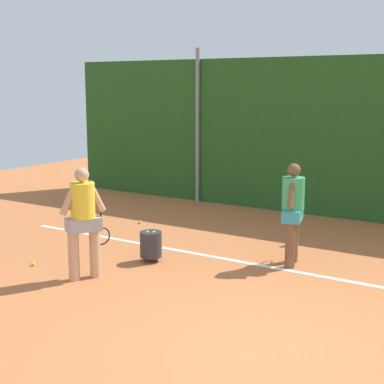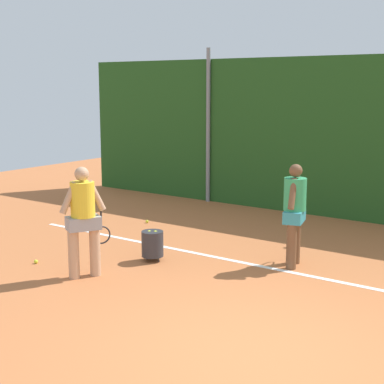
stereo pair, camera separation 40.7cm
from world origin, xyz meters
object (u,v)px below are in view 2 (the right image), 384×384
object	(u,v)px
player_foreground_near	(83,216)
tennis_ball_0	(147,221)
player_midcourt	(295,210)
ball_hopper	(152,244)
tennis_ball_5	(36,262)

from	to	relation	value
player_foreground_near	tennis_ball_0	bearing A→B (deg)	53.26
player_midcourt	ball_hopper	bearing A→B (deg)	104.01
tennis_ball_0	tennis_ball_5	distance (m)	3.24
tennis_ball_0	ball_hopper	bearing A→B (deg)	-48.42
ball_hopper	tennis_ball_0	world-z (taller)	ball_hopper
ball_hopper	tennis_ball_0	xyz separation A→B (m)	(-1.78, 2.01, -0.26)
player_foreground_near	tennis_ball_0	size ratio (longest dim) A/B	25.40
tennis_ball_0	tennis_ball_5	size ratio (longest dim) A/B	1.00
ball_hopper	tennis_ball_0	bearing A→B (deg)	131.58
player_foreground_near	tennis_ball_5	size ratio (longest dim) A/B	25.40
tennis_ball_0	tennis_ball_5	xyz separation A→B (m)	(0.33, -3.23, 0.00)
player_foreground_near	tennis_ball_5	xyz separation A→B (m)	(-1.13, -0.00, -0.91)
player_midcourt	tennis_ball_5	bearing A→B (deg)	109.26
player_midcourt	ball_hopper	distance (m)	2.37
ball_hopper	tennis_ball_5	xyz separation A→B (m)	(-1.45, -1.22, -0.26)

